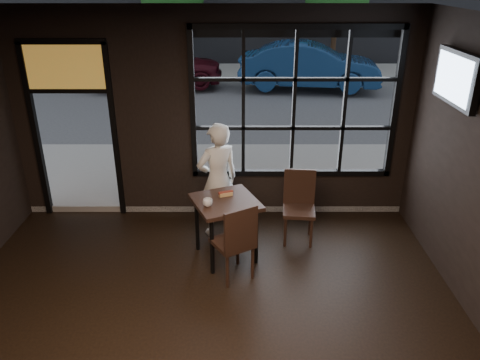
{
  "coord_description": "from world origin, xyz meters",
  "views": [
    {
      "loc": [
        0.4,
        -3.26,
        3.58
      ],
      "look_at": [
        0.4,
        2.2,
        1.15
      ],
      "focal_mm": 35.0,
      "sensor_mm": 36.0,
      "label": 1
    }
  ],
  "objects_px": {
    "chair_near": "(233,240)",
    "man": "(218,180)",
    "cafe_table": "(226,228)",
    "navy_car": "(309,66)"
  },
  "relations": [
    {
      "from": "chair_near",
      "to": "man",
      "type": "height_order",
      "value": "man"
    },
    {
      "from": "cafe_table",
      "to": "navy_car",
      "type": "xyz_separation_m",
      "value": [
        2.42,
        9.75,
        0.41
      ]
    },
    {
      "from": "chair_near",
      "to": "cafe_table",
      "type": "bearing_deg",
      "value": -108.74
    },
    {
      "from": "cafe_table",
      "to": "chair_near",
      "type": "bearing_deg",
      "value": -100.57
    },
    {
      "from": "cafe_table",
      "to": "navy_car",
      "type": "bearing_deg",
      "value": 53.27
    },
    {
      "from": "chair_near",
      "to": "man",
      "type": "xyz_separation_m",
      "value": [
        -0.23,
        1.09,
        0.33
      ]
    },
    {
      "from": "chair_near",
      "to": "navy_car",
      "type": "distance_m",
      "value": 10.46
    },
    {
      "from": "navy_car",
      "to": "man",
      "type": "bearing_deg",
      "value": 171.33
    },
    {
      "from": "cafe_table",
      "to": "man",
      "type": "distance_m",
      "value": 0.78
    },
    {
      "from": "chair_near",
      "to": "man",
      "type": "bearing_deg",
      "value": -109.29
    }
  ]
}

